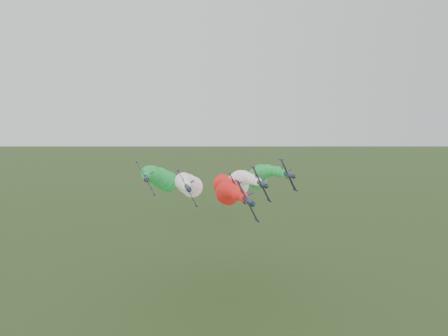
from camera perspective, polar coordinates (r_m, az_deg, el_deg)
The scene contains 6 objects.
jet_lead at distance 134.21m, azimuth 0.47°, elevation -3.25°, with size 14.38×72.16×17.72m.
jet_inner_left at distance 143.49m, azimuth -4.67°, elevation -2.15°, with size 14.12×71.90×17.45m.
jet_inner_right at distance 148.77m, azimuth 1.94°, elevation -1.86°, with size 14.74×72.52×18.07m.
jet_outer_left at distance 154.63m, azimuth -8.32°, elevation -1.31°, with size 14.93×72.71×18.26m.
jet_outer_right at distance 160.16m, azimuth 4.62°, elevation -1.05°, with size 14.92×72.70×18.25m.
jet_trail at distance 161.22m, azimuth -0.06°, elevation -2.26°, with size 14.57×72.35×17.90m.
Camera 1 is at (-21.09, -96.41, 60.31)m, focal length 35.00 mm.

